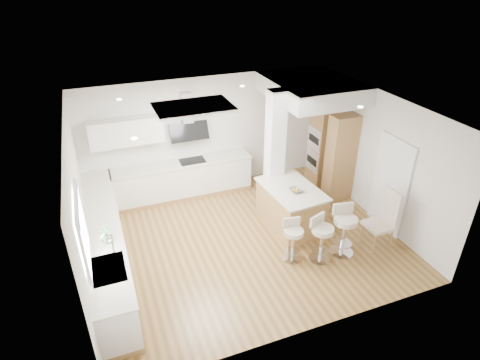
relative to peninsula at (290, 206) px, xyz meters
name	(u,v)px	position (x,y,z in m)	size (l,w,h in m)	color
ground	(246,240)	(-1.10, -0.17, -0.46)	(6.00, 6.00, 0.00)	olive
ceiling	(246,240)	(-1.10, -0.17, -0.46)	(6.00, 5.00, 0.02)	silver
wall_back	(208,134)	(-1.10, 2.33, 0.94)	(6.00, 0.04, 2.80)	silver
wall_left	(80,212)	(-4.10, -0.17, 0.94)	(0.04, 5.00, 2.80)	silver
wall_right	(376,157)	(1.90, -0.17, 0.94)	(0.04, 5.00, 2.80)	silver
skylight	(194,107)	(-1.89, 0.43, 2.31)	(4.10, 2.10, 0.06)	white
window_left	(81,227)	(-4.05, -1.07, 1.23)	(0.06, 1.28, 1.07)	white
doorway_right	(390,186)	(1.88, -0.77, 0.54)	(0.05, 1.00, 2.10)	#433D35
counter_left	(107,245)	(-3.80, 0.06, -0.01)	(0.63, 4.50, 1.35)	#AB7F49
counter_back	(176,171)	(-2.01, 2.05, 0.23)	(3.62, 0.63, 2.50)	#AB7F49
pillar	(275,153)	(-0.05, 0.78, 0.94)	(0.35, 0.35, 2.80)	white
soffit	(311,88)	(1.00, 1.23, 2.14)	(1.78, 2.20, 0.40)	silver
oven_column	(330,151)	(1.58, 1.06, 0.58)	(0.63, 1.21, 2.10)	#AB7F49
peninsula	(290,206)	(0.00, 0.00, 0.00)	(1.12, 1.59, 0.99)	#AB7F49
bar_stool_a	(293,238)	(-0.48, -1.04, 0.02)	(0.44, 0.44, 0.87)	silver
bar_stool_b	(321,237)	(0.01, -1.24, 0.07)	(0.54, 0.54, 0.95)	silver
bar_stool_c	(344,228)	(0.52, -1.21, 0.13)	(0.55, 0.55, 1.05)	silver
dining_chair	(384,217)	(1.37, -1.31, 0.22)	(0.51, 0.51, 1.28)	beige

